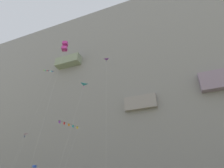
{
  "coord_description": "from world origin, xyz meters",
  "views": [
    {
      "loc": [
        12.34,
        0.34,
        3.93
      ],
      "look_at": [
        2.73,
        24.56,
        18.95
      ],
      "focal_mm": 30.51,
      "sensor_mm": 36.0,
      "label": 1
    }
  ],
  "objects_px": {
    "kite_box_mid_center": "(65,46)",
    "kite_banner_far_left": "(43,86)",
    "kite_delta_low_left": "(22,139)",
    "kite_delta_upper_left": "(107,70)",
    "kite_delta_low_center": "(82,91)",
    "kite_banner_near_cliff": "(68,127)"
  },
  "relations": [
    {
      "from": "kite_delta_low_left",
      "to": "kite_delta_low_center",
      "type": "distance_m",
      "value": 16.69
    },
    {
      "from": "kite_box_mid_center",
      "to": "kite_banner_far_left",
      "type": "height_order",
      "value": "kite_banner_far_left"
    },
    {
      "from": "kite_box_mid_center",
      "to": "kite_delta_low_center",
      "type": "distance_m",
      "value": 10.2
    },
    {
      "from": "kite_banner_near_cliff",
      "to": "kite_delta_upper_left",
      "type": "bearing_deg",
      "value": -13.55
    },
    {
      "from": "kite_delta_upper_left",
      "to": "kite_box_mid_center",
      "type": "bearing_deg",
      "value": -102.95
    },
    {
      "from": "kite_box_mid_center",
      "to": "kite_delta_low_left",
      "type": "height_order",
      "value": "kite_box_mid_center"
    },
    {
      "from": "kite_delta_low_center",
      "to": "kite_banner_far_left",
      "type": "distance_m",
      "value": 16.5
    },
    {
      "from": "kite_banner_near_cliff",
      "to": "kite_banner_far_left",
      "type": "distance_m",
      "value": 13.88
    },
    {
      "from": "kite_delta_low_center",
      "to": "kite_banner_far_left",
      "type": "bearing_deg",
      "value": 165.46
    },
    {
      "from": "kite_banner_far_left",
      "to": "kite_box_mid_center",
      "type": "bearing_deg",
      "value": -39.09
    },
    {
      "from": "kite_delta_upper_left",
      "to": "kite_banner_far_left",
      "type": "height_order",
      "value": "kite_banner_far_left"
    },
    {
      "from": "kite_delta_upper_left",
      "to": "kite_delta_low_center",
      "type": "height_order",
      "value": "kite_delta_upper_left"
    },
    {
      "from": "kite_delta_low_left",
      "to": "kite_banner_far_left",
      "type": "distance_m",
      "value": 15.67
    },
    {
      "from": "kite_delta_low_left",
      "to": "kite_delta_low_center",
      "type": "height_order",
      "value": "kite_delta_low_center"
    },
    {
      "from": "kite_delta_low_center",
      "to": "kite_banner_far_left",
      "type": "height_order",
      "value": "kite_banner_far_left"
    },
    {
      "from": "kite_delta_upper_left",
      "to": "kite_banner_near_cliff",
      "type": "relative_size",
      "value": 1.76
    },
    {
      "from": "kite_delta_upper_left",
      "to": "kite_banner_near_cliff",
      "type": "distance_m",
      "value": 16.75
    },
    {
      "from": "kite_delta_upper_left",
      "to": "kite_delta_low_center",
      "type": "relative_size",
      "value": 1.38
    },
    {
      "from": "kite_banner_far_left",
      "to": "kite_delta_low_center",
      "type": "bearing_deg",
      "value": -14.54
    },
    {
      "from": "kite_banner_near_cliff",
      "to": "kite_box_mid_center",
      "type": "bearing_deg",
      "value": -63.09
    },
    {
      "from": "kite_delta_upper_left",
      "to": "kite_banner_far_left",
      "type": "distance_m",
      "value": 18.49
    },
    {
      "from": "kite_delta_low_left",
      "to": "kite_banner_far_left",
      "type": "relative_size",
      "value": 0.43
    }
  ]
}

